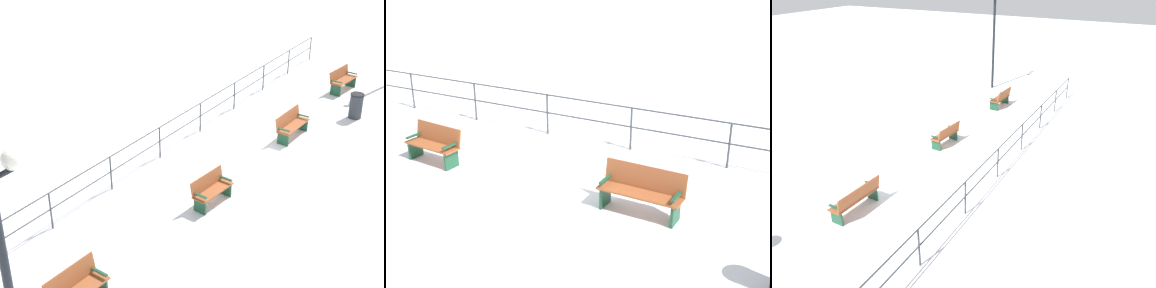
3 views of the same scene
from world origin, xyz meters
TOP-DOWN VIEW (x-y plane):
  - ground_plane at (0.00, 0.00)m, footprint 80.00×80.00m
  - bench_second at (0.01, -2.49)m, footprint 0.61×1.39m
  - bench_third at (0.04, 2.50)m, footprint 0.56×1.62m
  - waterfront_railing at (-2.72, -0.00)m, footprint 0.05×20.83m

SIDE VIEW (x-z plane):
  - ground_plane at x=0.00m, z-range 0.00..0.00m
  - bench_second at x=0.01m, z-range 0.02..0.86m
  - bench_third at x=0.04m, z-range 0.02..0.91m
  - waterfront_railing at x=-2.72m, z-range 0.20..1.27m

